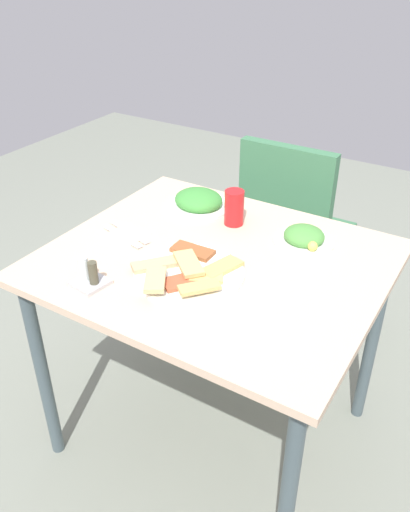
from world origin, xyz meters
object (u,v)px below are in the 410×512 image
Objects in this scene: dining_chair at (292,225)px; spoon at (130,232)px; salad_plate_rice at (199,201)px; paper_napkin at (126,235)px; pide_platter at (188,272)px; soda_can at (234,208)px; fork at (123,237)px; dining_table at (215,283)px; salad_plate_greens at (304,237)px; condiment_caddy at (89,277)px.

dining_chair reaches higher than spoon.
salad_plate_rice is 0.32m from paper_napkin.
pide_platter is 2.79× the size of soda_can.
soda_can is (-0.04, 0.35, 0.05)m from pide_platter.
fork is (-0.30, 0.07, -0.01)m from pide_platter.
dining_table is at bearing -85.87° from dining_chair.
soda_can is (-0.00, -0.53, 0.31)m from dining_chair.
pide_platter is 1.76× the size of salad_plate_greens.
spoon is at bearing 160.55° from pide_platter.
fork is at bearing -133.29° from soda_can.
salad_plate_greens is 1.59× the size of soda_can.
salad_plate_rice is 0.18m from soda_can.
soda_can is at bearing 58.86° from spoon.
salad_plate_rice is 2.27× the size of condiment_caddy.
pide_platter is 0.41m from salad_plate_greens.
salad_plate_greens reaches higher than pide_platter.
fork is 0.04m from spoon.
condiment_caddy is at bearing -99.23° from dining_chair.
soda_can is at bearing -14.69° from salad_plate_rice.
fork is (-0.26, -0.28, -0.06)m from soda_can.
pide_platter is 0.32m from spoon.
fork is at bearing -90.00° from paper_napkin.
salad_plate_greens is 0.59m from fork.
pide_platter is 1.73× the size of spoon.
soda_can is at bearing -90.51° from dining_chair.
paper_napkin is at bearing -135.21° from soda_can.
soda_can reaches higher than paper_napkin.
salad_plate_greens reaches higher than fork.
pide_platter is (-0.02, -0.12, 0.11)m from dining_table.
salad_plate_greens is (0.25, -0.53, 0.27)m from dining_chair.
spoon is at bearing -107.63° from salad_plate_rice.
soda_can is at bearing 62.00° from fork.
paper_napkin is at bearing -153.16° from salad_plate_greens.
dining_chair is 4.76× the size of salad_plate_greens.
soda_can is at bearing 104.77° from dining_table.
dining_chair is at bearing 87.14° from fork.
dining_table is 0.37m from salad_plate_rice.
fork is (-0.52, -0.28, -0.02)m from salad_plate_greens.
spoon is (0.00, 0.04, 0.00)m from fork.
salad_plate_rice is 0.33m from fork.
paper_napkin is 0.02m from spoon.
paper_napkin is at bearing 105.29° from fork.
spoon is at bearing 107.43° from condiment_caddy.
soda_can is (0.17, -0.04, 0.04)m from salad_plate_rice.
paper_napkin reaches higher than dining_table.
soda_can is 0.38m from fork.
paper_napkin is at bearing 108.50° from condiment_caddy.
salad_plate_greens is 0.84× the size of salad_plate_rice.
soda_can reaches higher than fork.
pide_platter is 1.48× the size of salad_plate_rice.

